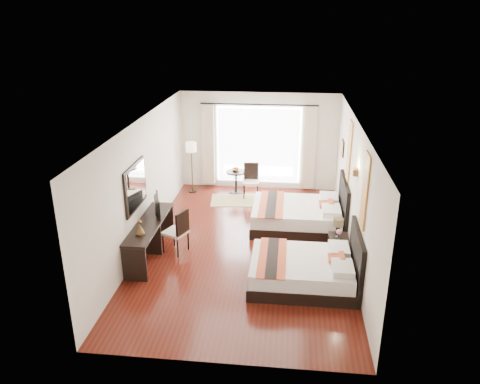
# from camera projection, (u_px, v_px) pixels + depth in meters

# --- Properties ---
(floor) EXTENTS (4.50, 7.50, 0.01)m
(floor) POSITION_uv_depth(u_px,v_px,m) (246.00, 246.00, 10.43)
(floor) COLOR #3D140B
(floor) RESTS_ON ground
(ceiling) EXTENTS (4.50, 7.50, 0.02)m
(ceiling) POSITION_uv_depth(u_px,v_px,m) (246.00, 123.00, 9.42)
(ceiling) COLOR white
(ceiling) RESTS_ON wall_headboard
(wall_headboard) EXTENTS (0.01, 7.50, 2.80)m
(wall_headboard) POSITION_uv_depth(u_px,v_px,m) (354.00, 191.00, 9.70)
(wall_headboard) COLOR silver
(wall_headboard) RESTS_ON floor
(wall_desk) EXTENTS (0.01, 7.50, 2.80)m
(wall_desk) POSITION_uv_depth(u_px,v_px,m) (143.00, 183.00, 10.15)
(wall_desk) COLOR silver
(wall_desk) RESTS_ON floor
(wall_window) EXTENTS (4.50, 0.01, 2.80)m
(wall_window) POSITION_uv_depth(u_px,v_px,m) (259.00, 141.00, 13.40)
(wall_window) COLOR silver
(wall_window) RESTS_ON floor
(wall_entry) EXTENTS (4.50, 0.01, 2.80)m
(wall_entry) POSITION_uv_depth(u_px,v_px,m) (220.00, 282.00, 6.45)
(wall_entry) COLOR silver
(wall_entry) RESTS_ON floor
(window_glass) EXTENTS (2.40, 0.02, 2.20)m
(window_glass) POSITION_uv_depth(u_px,v_px,m) (259.00, 145.00, 13.42)
(window_glass) COLOR white
(window_glass) RESTS_ON wall_window
(sheer_curtain) EXTENTS (2.30, 0.02, 2.10)m
(sheer_curtain) POSITION_uv_depth(u_px,v_px,m) (258.00, 146.00, 13.36)
(sheer_curtain) COLOR white
(sheer_curtain) RESTS_ON wall_window
(drape_left) EXTENTS (0.35, 0.14, 2.35)m
(drape_left) POSITION_uv_depth(u_px,v_px,m) (208.00, 145.00, 13.48)
(drape_left) COLOR #B7A48E
(drape_left) RESTS_ON floor
(drape_right) EXTENTS (0.35, 0.14, 2.35)m
(drape_right) POSITION_uv_depth(u_px,v_px,m) (309.00, 148.00, 13.19)
(drape_right) COLOR #B7A48E
(drape_right) RESTS_ON floor
(art_panel_near) EXTENTS (0.03, 0.50, 1.35)m
(art_panel_near) POSITION_uv_depth(u_px,v_px,m) (365.00, 191.00, 8.20)
(art_panel_near) COLOR maroon
(art_panel_near) RESTS_ON wall_headboard
(art_panel_far) EXTENTS (0.03, 0.50, 1.35)m
(art_panel_far) POSITION_uv_depth(u_px,v_px,m) (349.00, 151.00, 10.53)
(art_panel_far) COLOR maroon
(art_panel_far) RESTS_ON wall_headboard
(wall_sconce) EXTENTS (0.10, 0.14, 0.14)m
(wall_sconce) POSITION_uv_depth(u_px,v_px,m) (355.00, 172.00, 9.24)
(wall_sconce) COLOR #4A341A
(wall_sconce) RESTS_ON wall_headboard
(mirror_frame) EXTENTS (0.04, 1.25, 0.95)m
(mirror_frame) POSITION_uv_depth(u_px,v_px,m) (135.00, 186.00, 9.54)
(mirror_frame) COLOR black
(mirror_frame) RESTS_ON wall_desk
(mirror_glass) EXTENTS (0.01, 1.12, 0.82)m
(mirror_glass) POSITION_uv_depth(u_px,v_px,m) (137.00, 186.00, 9.54)
(mirror_glass) COLOR white
(mirror_glass) RESTS_ON mirror_frame
(bed_near) EXTENTS (2.03, 1.58, 1.14)m
(bed_near) POSITION_uv_depth(u_px,v_px,m) (306.00, 270.00, 8.89)
(bed_near) COLOR black
(bed_near) RESTS_ON floor
(bed_far) EXTENTS (2.19, 1.71, 1.24)m
(bed_far) POSITION_uv_depth(u_px,v_px,m) (300.00, 215.00, 11.22)
(bed_far) COLOR black
(bed_far) RESTS_ON floor
(nightstand) EXTENTS (0.41, 0.51, 0.49)m
(nightstand) POSITION_uv_depth(u_px,v_px,m) (338.00, 247.00, 9.87)
(nightstand) COLOR black
(nightstand) RESTS_ON floor
(table_lamp) EXTENTS (0.22, 0.22, 0.34)m
(table_lamp) POSITION_uv_depth(u_px,v_px,m) (338.00, 223.00, 9.81)
(table_lamp) COLOR black
(table_lamp) RESTS_ON nightstand
(vase) EXTENTS (0.15, 0.15, 0.13)m
(vase) POSITION_uv_depth(u_px,v_px,m) (339.00, 237.00, 9.60)
(vase) COLOR black
(vase) RESTS_ON nightstand
(console_desk) EXTENTS (0.50, 2.20, 0.76)m
(console_desk) POSITION_uv_depth(u_px,v_px,m) (150.00, 238.00, 9.95)
(console_desk) COLOR black
(console_desk) RESTS_ON floor
(television) EXTENTS (0.34, 0.74, 0.43)m
(television) POSITION_uv_depth(u_px,v_px,m) (155.00, 205.00, 10.10)
(television) COLOR black
(television) RESTS_ON console_desk
(bronze_figurine) EXTENTS (0.23, 0.23, 0.28)m
(bronze_figurine) POSITION_uv_depth(u_px,v_px,m) (140.00, 228.00, 9.21)
(bronze_figurine) COLOR #4A341A
(bronze_figurine) RESTS_ON console_desk
(desk_chair) EXTENTS (0.59, 0.59, 0.98)m
(desk_chair) POSITION_uv_depth(u_px,v_px,m) (176.00, 239.00, 10.09)
(desk_chair) COLOR beige
(desk_chair) RESTS_ON floor
(floor_lamp) EXTENTS (0.30, 0.30, 1.47)m
(floor_lamp) POSITION_uv_depth(u_px,v_px,m) (191.00, 151.00, 13.10)
(floor_lamp) COLOR black
(floor_lamp) RESTS_ON floor
(side_table) EXTENTS (0.57, 0.57, 0.65)m
(side_table) POSITION_uv_depth(u_px,v_px,m) (236.00, 182.00, 13.36)
(side_table) COLOR black
(side_table) RESTS_ON floor
(fruit_bowl) EXTENTS (0.26, 0.26, 0.05)m
(fruit_bowl) POSITION_uv_depth(u_px,v_px,m) (235.00, 170.00, 13.25)
(fruit_bowl) COLOR #412917
(fruit_bowl) RESTS_ON side_table
(window_chair) EXTENTS (0.46, 0.46, 0.95)m
(window_chair) POSITION_uv_depth(u_px,v_px,m) (251.00, 187.00, 13.09)
(window_chair) COLOR beige
(window_chair) RESTS_ON floor
(jute_rug) EXTENTS (1.44, 1.05, 0.01)m
(jute_rug) POSITION_uv_depth(u_px,v_px,m) (236.00, 200.00, 12.92)
(jute_rug) COLOR tan
(jute_rug) RESTS_ON floor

